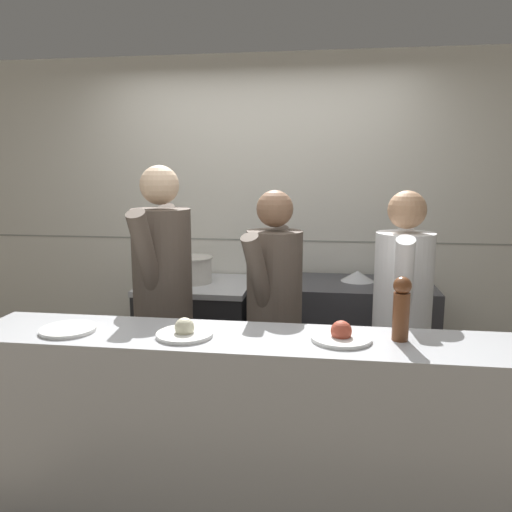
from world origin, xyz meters
TOP-DOWN VIEW (x-y plane):
  - ground_plane at (0.00, 0.00)m, footprint 14.00×14.00m
  - wall_back_tiled at (0.00, 1.53)m, footprint 8.00×0.06m
  - oven_range at (-0.44, 1.12)m, footprint 0.82×0.71m
  - prep_counter at (0.67, 1.12)m, footprint 1.27×0.65m
  - pass_counter at (0.24, -0.34)m, footprint 2.71×0.45m
  - stock_pot at (-0.47, 1.13)m, footprint 0.30×0.30m
  - mixing_bowl_steel at (0.77, 1.20)m, footprint 0.25×0.25m
  - plated_dish_main at (-0.66, -0.38)m, footprint 0.26×0.26m
  - plated_dish_appetiser at (-0.10, -0.38)m, footprint 0.26×0.26m
  - plated_dish_dessert at (0.60, -0.33)m, footprint 0.27×0.27m
  - pepper_mill at (0.86, -0.30)m, footprint 0.08×0.08m
  - chef_head_cook at (-0.44, 0.34)m, footprint 0.38×0.76m
  - chef_sous at (0.23, 0.34)m, footprint 0.42×0.69m
  - chef_line at (0.96, 0.34)m, footprint 0.37×0.70m

SIDE VIEW (x-z plane):
  - ground_plane at x=0.00m, z-range 0.00..0.00m
  - oven_range at x=-0.44m, z-range 0.00..0.86m
  - prep_counter at x=0.67m, z-range 0.00..0.90m
  - pass_counter at x=0.24m, z-range 0.00..0.96m
  - chef_sous at x=0.23m, z-range 0.09..1.69m
  - chef_line at x=0.96m, z-range 0.09..1.69m
  - mixing_bowl_steel at x=0.77m, z-range 0.90..0.97m
  - chef_head_cook at x=-0.44m, z-range 0.10..1.84m
  - stock_pot at x=-0.47m, z-range 0.87..1.07m
  - plated_dish_main at x=-0.66m, z-range 0.96..0.98m
  - plated_dish_appetiser at x=-0.10m, z-range 0.94..1.03m
  - plated_dish_dessert at x=0.60m, z-range 0.94..1.03m
  - pepper_mill at x=0.86m, z-range 0.97..1.26m
  - wall_back_tiled at x=0.00m, z-range 0.00..2.60m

